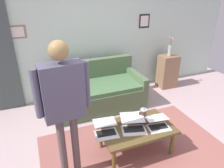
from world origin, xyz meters
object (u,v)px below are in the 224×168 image
object	(u,v)px
laptop_left	(133,126)
side_shelf	(167,71)
couch	(98,92)
laptop_center	(158,124)
person_standing	(64,98)
flower_vase	(170,49)
laptop_right	(106,130)
french_press	(143,115)
coffee_table	(136,130)

from	to	relation	value
laptop_left	side_shelf	distance (m)	2.47
couch	laptop_center	bearing A→B (deg)	103.04
laptop_left	person_standing	bearing A→B (deg)	4.11
laptop_center	flower_vase	world-z (taller)	flower_vase
couch	laptop_left	bearing A→B (deg)	91.00
laptop_right	person_standing	bearing A→B (deg)	12.95
laptop_left	laptop_right	xyz separation A→B (m)	(0.39, -0.05, -0.00)
couch	french_press	world-z (taller)	couch
laptop_center	laptop_right	distance (m)	0.74
laptop_right	flower_vase	size ratio (longest dim) A/B	0.88
couch	flower_vase	world-z (taller)	flower_vase
laptop_center	laptop_right	bearing A→B (deg)	-11.59
couch	person_standing	xyz separation A→B (m)	(0.88, 1.53, 0.82)
coffee_table	laptop_left	size ratio (longest dim) A/B	2.30
person_standing	side_shelf	bearing A→B (deg)	-146.76
laptop_left	flower_vase	bearing A→B (deg)	-136.45
laptop_right	person_standing	world-z (taller)	person_standing
flower_vase	person_standing	size ratio (longest dim) A/B	0.25
coffee_table	flower_vase	world-z (taller)	flower_vase
laptop_left	flower_vase	xyz separation A→B (m)	(-1.79, -1.70, 0.45)
couch	laptop_right	bearing A→B (deg)	75.68
laptop_right	french_press	size ratio (longest dim) A/B	1.58
laptop_center	side_shelf	bearing A→B (deg)	-129.02
laptop_left	side_shelf	xyz separation A→B (m)	(-1.79, -1.70, -0.08)
couch	french_press	size ratio (longest dim) A/B	7.24
french_press	laptop_right	bearing A→B (deg)	3.84
side_shelf	flower_vase	world-z (taller)	flower_vase
side_shelf	flower_vase	xyz separation A→B (m)	(0.00, 0.00, 0.54)
person_standing	coffee_table	bearing A→B (deg)	-175.31
laptop_center	flower_vase	xyz separation A→B (m)	(-1.45, -1.79, 0.46)
couch	laptop_center	world-z (taller)	couch
couch	coffee_table	size ratio (longest dim) A/B	1.68
person_standing	laptop_right	bearing A→B (deg)	-167.05
side_shelf	flower_vase	distance (m)	0.54
coffee_table	laptop_right	distance (m)	0.45
flower_vase	person_standing	bearing A→B (deg)	33.25
laptop_center	side_shelf	distance (m)	2.31
couch	side_shelf	bearing A→B (deg)	-172.64
laptop_left	laptop_right	world-z (taller)	laptop_left
couch	flower_vase	size ratio (longest dim) A/B	4.02
couch	laptop_left	xyz separation A→B (m)	(-0.03, 1.46, 0.17)
french_press	flower_vase	xyz separation A→B (m)	(-1.58, -1.61, 0.40)
couch	person_standing	world-z (taller)	person_standing
side_shelf	flower_vase	size ratio (longest dim) A/B	1.81
couch	laptop_center	size ratio (longest dim) A/B	5.06
laptop_right	french_press	world-z (taller)	french_press
coffee_table	side_shelf	bearing A→B (deg)	-135.79
french_press	coffee_table	bearing A→B (deg)	28.44
laptop_right	coffee_table	bearing A→B (deg)	174.77
couch	coffee_table	distance (m)	1.45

